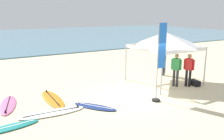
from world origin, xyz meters
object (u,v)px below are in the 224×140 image
object	(u,v)px
canopy_tent	(165,39)
person_green	(176,68)
surfboard_pink	(8,105)
person_red	(189,68)
surfboard_orange	(53,99)
banner_flag	(159,65)
surfboard_navy	(95,107)
person_grey	(164,59)
surfboard_teal	(9,127)
surfboard_white	(52,113)
gear_bag_near_tent	(194,83)

from	to	relation	value
canopy_tent	person_green	bearing A→B (deg)	-84.04
surfboard_pink	person_red	size ratio (longest dim) A/B	1.39
canopy_tent	surfboard_orange	world-z (taller)	canopy_tent
surfboard_orange	banner_flag	world-z (taller)	banner_flag
person_red	surfboard_navy	bearing A→B (deg)	-178.10
person_grey	surfboard_teal	bearing A→B (deg)	-163.26
surfboard_teal	person_grey	world-z (taller)	person_grey
surfboard_white	gear_bag_near_tent	size ratio (longest dim) A/B	4.25
canopy_tent	surfboard_white	bearing A→B (deg)	-170.52
person_green	gear_bag_near_tent	world-z (taller)	person_green
person_grey	person_red	world-z (taller)	same
canopy_tent	surfboard_navy	size ratio (longest dim) A/B	1.66
surfboard_white	person_green	size ratio (longest dim) A/B	1.49
surfboard_white	person_red	distance (m)	7.21
surfboard_orange	person_grey	distance (m)	7.25
surfboard_teal	person_green	distance (m)	8.28
surfboard_pink	person_green	distance (m)	8.13
surfboard_white	surfboard_navy	distance (m)	1.69
canopy_tent	surfboard_white	world-z (taller)	canopy_tent
person_green	banner_flag	distance (m)	2.56
surfboard_navy	person_red	world-z (taller)	person_red
surfboard_pink	surfboard_orange	size ratio (longest dim) A/B	0.93
person_grey	gear_bag_near_tent	xyz separation A→B (m)	(-0.03, -2.43, -0.85)
surfboard_navy	person_green	distance (m)	5.05
surfboard_pink	person_green	bearing A→B (deg)	-10.57
person_green	person_red	xyz separation A→B (m)	(0.55, -0.34, 0.00)
person_red	banner_flag	xyz separation A→B (m)	(-2.73, -0.85, 0.59)
person_grey	gear_bag_near_tent	size ratio (longest dim) A/B	2.85
canopy_tent	person_grey	distance (m)	2.15
surfboard_orange	banner_flag	bearing A→B (deg)	-31.73
surfboard_navy	person_green	size ratio (longest dim) A/B	1.08
surfboard_navy	banner_flag	xyz separation A→B (m)	(2.75, -0.67, 1.54)
surfboard_white	person_green	distance (m)	6.67
person_red	surfboard_orange	bearing A→B (deg)	166.62
gear_bag_near_tent	person_grey	bearing A→B (deg)	89.35
person_green	canopy_tent	bearing A→B (deg)	95.96
surfboard_orange	person_red	distance (m)	6.93
surfboard_orange	gear_bag_near_tent	bearing A→B (deg)	-13.08
surfboard_orange	banner_flag	size ratio (longest dim) A/B	0.76
surfboard_pink	person_red	xyz separation A→B (m)	(8.49, -1.82, 0.95)
surfboard_white	person_red	xyz separation A→B (m)	(7.15, -0.08, 0.95)
banner_flag	surfboard_white	bearing A→B (deg)	168.06
person_green	person_red	world-z (taller)	same
surfboard_pink	surfboard_teal	xyz separation A→B (m)	(-0.25, -2.22, 0.00)
surfboard_white	gear_bag_near_tent	bearing A→B (deg)	-1.10
person_grey	gear_bag_near_tent	bearing A→B (deg)	-90.65
surfboard_white	gear_bag_near_tent	world-z (taller)	gear_bag_near_tent
canopy_tent	surfboard_orange	bearing A→B (deg)	176.02
surfboard_orange	gear_bag_near_tent	world-z (taller)	gear_bag_near_tent
surfboard_white	surfboard_navy	world-z (taller)	same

